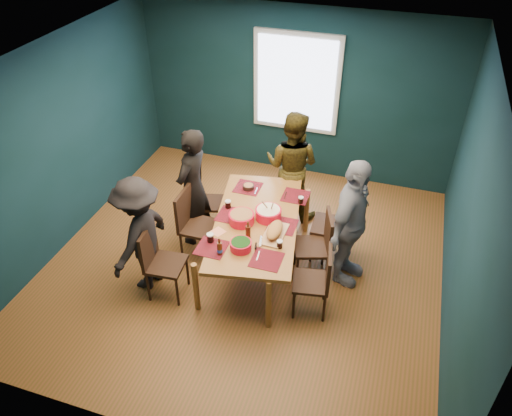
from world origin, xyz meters
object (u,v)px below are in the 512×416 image
at_px(chair_right_mid, 319,241).
at_px(bowl_salad, 241,218).
at_px(dining_table, 256,225).
at_px(chair_right_far, 339,221).
at_px(person_right, 351,224).
at_px(chair_left_near, 158,257).
at_px(chair_right_near, 319,277).
at_px(bowl_dumpling, 268,213).
at_px(cutting_board, 275,231).
at_px(bowl_herbs, 241,245).
at_px(chair_left_mid, 192,220).
at_px(person_far_left, 193,188).
at_px(person_back, 292,166).
at_px(person_near_left, 140,235).
at_px(chair_left_far, 203,198).

bearing_deg(chair_right_mid, bowl_salad, 173.20).
bearing_deg(bowl_salad, dining_table, 30.08).
height_order(chair_right_far, person_right, person_right).
bearing_deg(bowl_salad, chair_right_far, 29.03).
xyz_separation_m(chair_left_near, chair_right_far, (1.91, 1.30, 0.04)).
xyz_separation_m(chair_right_near, person_right, (0.22, 0.65, 0.33)).
height_order(chair_right_mid, bowl_salad, chair_right_mid).
distance_m(bowl_dumpling, cutting_board, 0.34).
distance_m(chair_right_far, bowl_herbs, 1.45).
xyz_separation_m(bowl_salad, cutting_board, (0.45, -0.11, -0.01)).
xyz_separation_m(person_right, bowl_herbs, (-1.13, -0.72, -0.04)).
relative_size(chair_left_mid, person_far_left, 0.59).
bearing_deg(bowl_herbs, person_far_left, 138.09).
bearing_deg(person_right, chair_right_mid, 112.90).
bearing_deg(chair_right_far, bowl_salad, -152.46).
xyz_separation_m(person_far_left, bowl_salad, (0.83, -0.41, -0.01)).
xyz_separation_m(person_right, bowl_salad, (-1.29, -0.25, -0.03)).
distance_m(person_back, bowl_herbs, 1.85).
xyz_separation_m(person_near_left, bowl_salad, (1.06, 0.60, 0.07)).
height_order(bowl_dumpling, cutting_board, bowl_dumpling).
height_order(chair_right_far, bowl_salad, chair_right_far).
bearing_deg(chair_left_near, dining_table, 33.87).
relative_size(chair_left_mid, cutting_board, 1.69).
relative_size(chair_right_mid, person_far_left, 0.56).
xyz_separation_m(chair_right_far, bowl_dumpling, (-0.82, -0.43, 0.24)).
bearing_deg(chair_right_far, person_right, -64.59).
height_order(bowl_salad, cutting_board, same).
xyz_separation_m(chair_left_near, chair_right_near, (1.88, 0.29, -0.03)).
height_order(person_far_left, person_back, person_far_left).
bearing_deg(chair_left_mid, bowl_salad, -6.02).
height_order(chair_right_mid, bowl_dumpling, bowl_dumpling).
bearing_deg(dining_table, chair_left_near, -151.42).
bearing_deg(bowl_herbs, person_near_left, -174.00).
bearing_deg(chair_left_mid, chair_right_near, -15.15).
distance_m(bowl_dumpling, bowl_herbs, 0.67).
distance_m(person_back, cutting_board, 1.50).
distance_m(chair_left_near, bowl_herbs, 1.03).
bearing_deg(person_right, bowl_salad, 114.11).
xyz_separation_m(chair_left_near, bowl_salad, (0.81, 0.69, 0.28)).
xyz_separation_m(chair_left_far, bowl_salad, (0.80, -0.66, 0.31)).
bearing_deg(person_near_left, person_back, 151.48).
height_order(chair_right_mid, cutting_board, chair_right_mid).
bearing_deg(cutting_board, chair_left_near, -153.53).
height_order(chair_right_mid, person_right, person_right).
distance_m(person_far_left, person_right, 2.12).
height_order(bowl_herbs, cutting_board, cutting_board).
distance_m(chair_right_far, chair_right_near, 1.02).
relative_size(chair_left_mid, chair_right_far, 0.98).
distance_m(dining_table, chair_right_far, 1.08).
xyz_separation_m(chair_right_far, cutting_board, (-0.65, -0.72, 0.23)).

